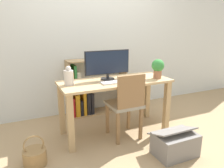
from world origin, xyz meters
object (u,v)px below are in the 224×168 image
at_px(potted_plant, 158,67).
at_px(storage_box, 175,143).
at_px(monitor, 107,63).
at_px(basket, 35,156).
at_px(keyboard, 115,82).
at_px(vase, 69,77).
at_px(bookshelf, 87,92).
at_px(chair, 126,103).

xyz_separation_m(potted_plant, storage_box, (-0.20, -0.66, -0.74)).
distance_m(monitor, basket, 1.39).
bearing_deg(basket, keyboard, 12.21).
relative_size(vase, storage_box, 0.49).
bearing_deg(potted_plant, bookshelf, 129.37).
bearing_deg(basket, potted_plant, 6.86).
bearing_deg(bookshelf, basket, -130.68).
height_order(potted_plant, chair, potted_plant).
bearing_deg(bookshelf, potted_plant, -50.63).
bearing_deg(basket, chair, 5.20).
distance_m(keyboard, storage_box, 1.00).
height_order(monitor, keyboard, monitor).
bearing_deg(vase, bookshelf, 58.42).
height_order(potted_plant, bookshelf, potted_plant).
xyz_separation_m(keyboard, storage_box, (0.42, -0.68, -0.60)).
height_order(monitor, storage_box, monitor).
xyz_separation_m(vase, chair, (0.65, -0.25, -0.35)).
xyz_separation_m(potted_plant, chair, (-0.52, -0.10, -0.40)).
bearing_deg(monitor, keyboard, -83.77).
xyz_separation_m(monitor, storage_box, (0.44, -0.88, -0.81)).
distance_m(basket, storage_box, 1.53).
xyz_separation_m(monitor, basket, (-1.02, -0.42, -0.85)).
bearing_deg(potted_plant, monitor, 161.06).
bearing_deg(bookshelf, vase, -121.58).
distance_m(monitor, chair, 0.57).
bearing_deg(chair, storage_box, -50.47).
xyz_separation_m(chair, storage_box, (0.33, -0.56, -0.34)).
relative_size(bookshelf, storage_box, 2.04).
bearing_deg(storage_box, keyboard, 121.66).
xyz_separation_m(chair, bookshelf, (-0.20, 0.98, -0.11)).
bearing_deg(monitor, chair, -69.77).
xyz_separation_m(monitor, potted_plant, (0.64, -0.22, -0.07)).
relative_size(keyboard, storage_box, 0.76).
bearing_deg(storage_box, bookshelf, 108.92).
relative_size(chair, basket, 2.57).
relative_size(keyboard, chair, 0.42).
xyz_separation_m(bookshelf, storage_box, (0.53, -1.54, -0.23)).
xyz_separation_m(vase, bookshelf, (0.45, 0.73, -0.46)).
relative_size(keyboard, bookshelf, 0.37).
bearing_deg(storage_box, chair, 120.15).
relative_size(potted_plant, storage_box, 0.55).
relative_size(potted_plant, basket, 0.77).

